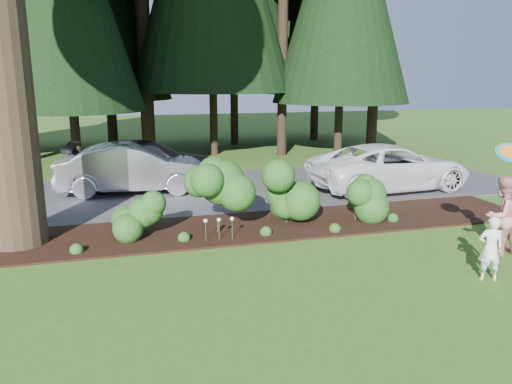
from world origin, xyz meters
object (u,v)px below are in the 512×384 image
car_dark_suv (148,163)px  child (491,248)px  frisbee (510,152)px  adult (501,216)px  car_white_suv (390,167)px  car_silver_wagon (134,169)px

car_dark_suv → child: car_dark_suv is taller
car_dark_suv → frisbee: frisbee is taller
adult → frisbee: bearing=39.9°
frisbee → car_dark_suv: bearing=121.2°
car_white_suv → frisbee: frisbee is taller
car_white_suv → adult: bearing=166.5°
car_silver_wagon → frisbee: (6.27, -8.60, 1.52)m
car_dark_suv → frisbee: (5.77, -9.54, 1.53)m
car_silver_wagon → car_dark_suv: car_silver_wagon is taller
child → frisbee: 1.75m
car_dark_suv → adult: size_ratio=3.10×
child → adult: 1.57m
frisbee → car_white_suv: bearing=76.0°
car_white_suv → frisbee: bearing=161.0°
adult → car_dark_suv: bearing=-60.8°
child → frisbee: frisbee is taller
adult → frisbee: size_ratio=3.05×
car_silver_wagon → frisbee: bearing=-137.9°
car_dark_suv → adult: (6.58, -8.64, 0.05)m
car_silver_wagon → car_white_suv: (7.97, -1.76, -0.03)m
child → frisbee: bearing=-132.5°
car_white_suv → car_dark_suv: 7.95m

